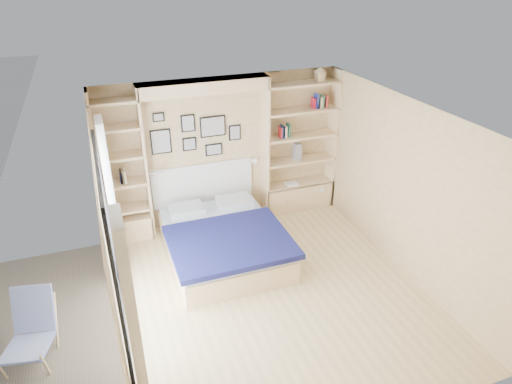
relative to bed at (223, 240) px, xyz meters
name	(u,v)px	position (x,y,z in m)	size (l,w,h in m)	color
ground	(271,292)	(0.37, -1.06, -0.28)	(4.50, 4.50, 0.00)	#E2C285
room_shell	(212,181)	(-0.02, 0.46, 0.80)	(4.50, 4.50, 4.50)	#D3B17F
bed	(223,240)	(0.00, 0.00, 0.00)	(1.73, 2.25, 1.07)	beige
photo_gallery	(195,134)	(-0.09, 1.16, 1.33)	(1.48, 0.02, 0.82)	black
reading_lamps	(209,167)	(0.07, 0.94, 0.83)	(1.92, 0.12, 0.15)	silver
shelf_decor	(287,122)	(1.45, 1.01, 1.41)	(3.50, 0.23, 2.03)	#A51E1E
deck_chair	(30,329)	(-2.61, -1.15, 0.11)	(0.63, 0.87, 0.80)	tan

